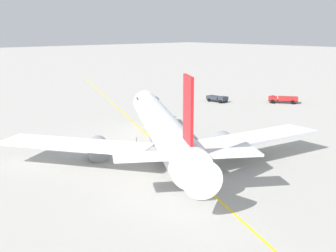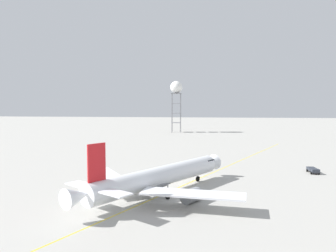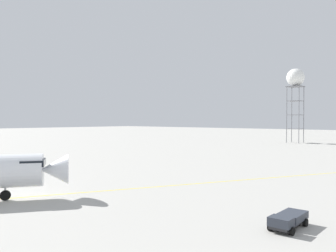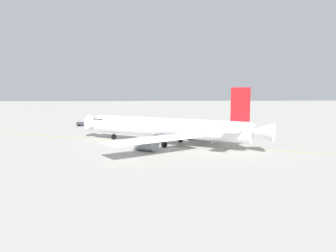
% 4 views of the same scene
% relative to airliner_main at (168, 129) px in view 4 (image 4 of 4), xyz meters
% --- Properties ---
extents(ground_plane, '(600.00, 600.00, 0.00)m').
position_rel_airliner_main_xyz_m(ground_plane, '(0.95, 1.77, -2.97)').
color(ground_plane, '#ADAAA3').
extents(airliner_main, '(30.72, 34.00, 10.56)m').
position_rel_airliner_main_xyz_m(airliner_main, '(0.00, 0.00, 0.00)').
color(airliner_main, white).
rests_on(airliner_main, ground_plane).
extents(ops_pickup_truck, '(4.71, 5.63, 1.41)m').
position_rel_airliner_main_xyz_m(ops_pickup_truck, '(-41.95, -12.39, -2.16)').
color(ops_pickup_truck, '#232326').
rests_on(ops_pickup_truck, ground_plane).
extents(baggage_truck_truck, '(2.08, 4.38, 1.22)m').
position_rel_airliner_main_xyz_m(baggage_truck_truck, '(-33.56, -21.94, -2.25)').
color(baggage_truck_truck, '#232326').
rests_on(baggage_truck_truck, ground_plane).
extents(taxiway_centreline, '(77.57, 161.93, 0.01)m').
position_rel_airliner_main_xyz_m(taxiway_centreline, '(1.26, 4.32, -2.96)').
color(taxiway_centreline, yellow).
rests_on(taxiway_centreline, ground_plane).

